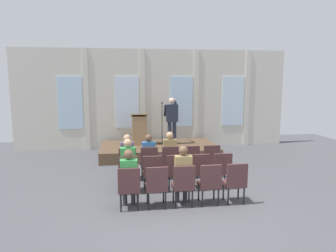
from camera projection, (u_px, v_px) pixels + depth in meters
name	position (u px, v px, depth m)	size (l,w,h in m)	color
ground_plane	(187.00, 215.00, 6.33)	(16.90, 16.90, 0.00)	#4C4C51
rear_partition	(155.00, 99.00, 12.40)	(10.91, 0.14, 3.95)	beige
stage_platform	(159.00, 150.00, 11.27)	(4.15, 2.24, 0.39)	brown
speaker	(172.00, 117.00, 11.24)	(0.52, 0.69, 1.71)	#232838
mic_stand	(162.00, 135.00, 11.39)	(0.28, 0.28, 1.55)	black
lectern	(139.00, 130.00, 11.25)	(0.60, 0.48, 1.16)	#93724C
chair_r0_c0	(128.00, 162.00, 8.38)	(0.46, 0.44, 0.94)	black
audience_r0_c0	(127.00, 155.00, 8.43)	(0.36, 0.39, 1.28)	#2D2D33
chair_r0_c1	(149.00, 161.00, 8.46)	(0.46, 0.44, 0.94)	black
audience_r0_c1	(149.00, 154.00, 8.52)	(0.36, 0.39, 1.27)	#2D2D33
chair_r0_c2	(170.00, 160.00, 8.54)	(0.46, 0.44, 0.94)	black
audience_r0_c2	(170.00, 152.00, 8.59)	(0.36, 0.39, 1.33)	#2D2D33
chair_r0_c3	(191.00, 159.00, 8.63)	(0.46, 0.44, 0.94)	black
chair_r0_c4	(211.00, 159.00, 8.71)	(0.46, 0.44, 0.94)	black
chair_r1_c0	(128.00, 172.00, 7.43)	(0.46, 0.44, 0.94)	black
audience_r1_c0	(128.00, 163.00, 7.48)	(0.36, 0.39, 1.35)	#2D2D33
chair_r1_c1	(152.00, 171.00, 7.52)	(0.46, 0.44, 0.94)	black
chair_r1_c2	(176.00, 170.00, 7.60)	(0.46, 0.44, 0.94)	black
chair_r1_c3	(199.00, 169.00, 7.68)	(0.46, 0.44, 0.94)	black
chair_r1_c4	(221.00, 168.00, 7.77)	(0.46, 0.44, 0.94)	black
chair_r2_c0	(129.00, 186.00, 6.49)	(0.46, 0.44, 0.94)	black
audience_r2_c0	(129.00, 176.00, 6.54)	(0.36, 0.39, 1.30)	#2D2D33
chair_r2_c1	(157.00, 184.00, 6.57)	(0.46, 0.44, 0.94)	black
chair_r2_c2	(183.00, 183.00, 6.65)	(0.46, 0.44, 0.94)	black
audience_r2_c2	(183.00, 172.00, 6.70)	(0.36, 0.39, 1.34)	#2D2D33
chair_r2_c3	(210.00, 182.00, 6.74)	(0.46, 0.44, 0.94)	black
chair_r2_c4	(235.00, 180.00, 6.82)	(0.46, 0.44, 0.94)	black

